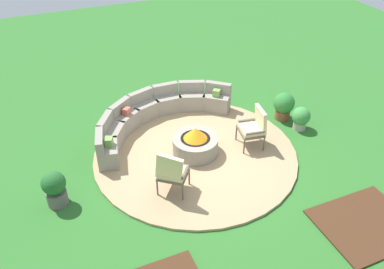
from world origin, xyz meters
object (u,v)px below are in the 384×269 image
object	(u,v)px
potted_plant_0	(284,105)
potted_plant_2	(55,188)
lounge_chair_front_left	(172,171)
lounge_chair_front_right	(254,126)
curved_stone_bench	(154,115)
potted_plant_1	(301,117)
fire_pit	(195,143)

from	to	relation	value
potted_plant_0	potted_plant_2	distance (m)	6.06
lounge_chair_front_left	lounge_chair_front_right	bearing A→B (deg)	57.27
curved_stone_bench	potted_plant_0	bearing A→B (deg)	-16.61
curved_stone_bench	lounge_chair_front_right	size ratio (longest dim) A/B	3.97
lounge_chair_front_left	potted_plant_1	distance (m)	4.03
curved_stone_bench	lounge_chair_front_left	bearing A→B (deg)	-100.56
curved_stone_bench	potted_plant_2	distance (m)	3.31
curved_stone_bench	lounge_chair_front_right	bearing A→B (deg)	-42.73
fire_pit	curved_stone_bench	world-z (taller)	curved_stone_bench
lounge_chair_front_right	potted_plant_1	xyz separation A→B (m)	(1.51, 0.20, -0.26)
lounge_chair_front_left	potted_plant_2	distance (m)	2.34
fire_pit	lounge_chair_front_right	size ratio (longest dim) A/B	1.07
lounge_chair_front_left	potted_plant_2	size ratio (longest dim) A/B	1.40
potted_plant_1	potted_plant_2	size ratio (longest dim) A/B	0.78
lounge_chair_front_right	potted_plant_0	size ratio (longest dim) A/B	1.31
curved_stone_bench	potted_plant_1	xyz separation A→B (m)	(3.42, -1.56, -0.03)
potted_plant_0	lounge_chair_front_left	bearing A→B (deg)	-157.20
lounge_chair_front_left	curved_stone_bench	bearing A→B (deg)	118.23
potted_plant_2	curved_stone_bench	bearing A→B (deg)	34.87
potted_plant_2	lounge_chair_front_right	bearing A→B (deg)	1.62
lounge_chair_front_right	potted_plant_1	distance (m)	1.55
potted_plant_0	lounge_chair_front_right	bearing A→B (deg)	-150.32
fire_pit	lounge_chair_front_left	bearing A→B (deg)	-132.99
lounge_chair_front_right	potted_plant_0	bearing A→B (deg)	-50.80
curved_stone_bench	lounge_chair_front_left	distance (m)	2.61
fire_pit	lounge_chair_front_left	size ratio (longest dim) A/B	0.96
potted_plant_0	potted_plant_1	bearing A→B (deg)	-76.58
fire_pit	lounge_chair_front_right	distance (m)	1.45
curved_stone_bench	potted_plant_1	bearing A→B (deg)	-24.58
fire_pit	potted_plant_2	distance (m)	3.24
lounge_chair_front_left	potted_plant_2	world-z (taller)	lounge_chair_front_left
potted_plant_0	potted_plant_1	xyz separation A→B (m)	(0.14, -0.59, -0.07)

